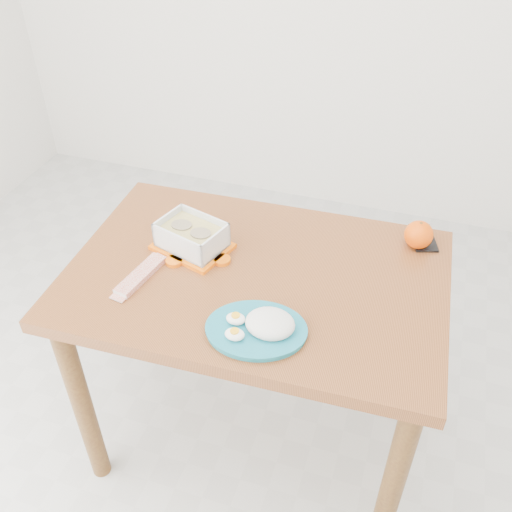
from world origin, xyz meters
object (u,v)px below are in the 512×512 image
(dining_table, at_px, (256,304))
(food_container, at_px, (192,237))
(rice_plate, at_px, (261,326))
(smartphone, at_px, (423,238))
(orange_fruit, at_px, (419,235))

(dining_table, relative_size, food_container, 4.39)
(rice_plate, height_order, smartphone, rice_plate)
(dining_table, height_order, food_container, food_container)
(smartphone, bearing_deg, orange_fruit, -127.47)
(dining_table, bearing_deg, rice_plate, -71.07)
(rice_plate, bearing_deg, food_container, 126.79)
(dining_table, height_order, smartphone, smartphone)
(dining_table, distance_m, orange_fruit, 0.51)
(rice_plate, relative_size, smartphone, 2.23)
(food_container, xyz_separation_m, orange_fruit, (0.62, 0.21, -0.00))
(dining_table, xyz_separation_m, smartphone, (0.43, 0.30, 0.12))
(dining_table, xyz_separation_m, rice_plate, (0.08, -0.21, 0.14))
(orange_fruit, bearing_deg, smartphone, 69.19)
(smartphone, bearing_deg, food_container, -174.95)
(orange_fruit, bearing_deg, rice_plate, -125.05)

